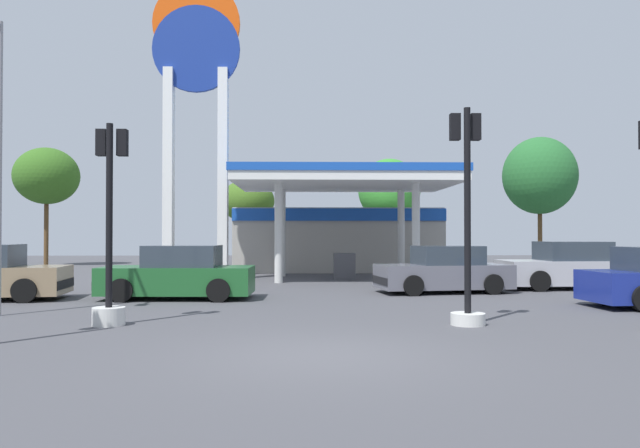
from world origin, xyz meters
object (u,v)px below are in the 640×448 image
object	(u,v)px
tree_1	(248,201)
car_4	(568,267)
car_0	(178,275)
traffic_signal_2	(110,255)
car_1	(444,271)
tree_0	(47,176)
tree_3	(540,176)
station_pole_sign	(196,90)
traffic_signal_3	(467,240)
tree_2	(389,191)

from	to	relation	value
tree_1	car_4	bearing A→B (deg)	-54.48
car_0	traffic_signal_2	bearing A→B (deg)	-94.18
car_1	tree_0	distance (m)	27.16
tree_3	station_pole_sign	bearing A→B (deg)	-145.58
car_4	tree_0	distance (m)	30.09
traffic_signal_3	tree_2	distance (m)	24.59
car_0	traffic_signal_3	xyz separation A→B (m)	(7.20, -5.36, 1.07)
tree_2	car_0	bearing A→B (deg)	-115.10
traffic_signal_2	tree_1	bearing A→B (deg)	88.94
traffic_signal_3	tree_2	bearing A→B (deg)	85.98
car_4	tree_0	world-z (taller)	tree_0
car_1	station_pole_sign	bearing A→B (deg)	147.33
car_0	tree_1	distance (m)	21.30
car_0	tree_3	size ratio (longest dim) A/B	0.55
car_4	car_1	bearing A→B (deg)	-164.78
car_0	traffic_signal_2	xyz separation A→B (m)	(-0.38, -5.23, 0.76)
car_1	tree_1	size ratio (longest dim) A/B	0.83
traffic_signal_2	tree_1	size ratio (longest dim) A/B	0.79
tree_0	tree_3	bearing A→B (deg)	3.58
car_1	tree_1	distance (m)	21.26
station_pole_sign	car_4	distance (m)	16.26
traffic_signal_2	tree_1	xyz separation A→B (m)	(0.49, 26.28, 2.52)
car_0	tree_0	world-z (taller)	tree_0
car_1	traffic_signal_2	xyz separation A→B (m)	(-8.69, -6.94, 0.79)
traffic_signal_3	tree_0	xyz separation A→B (m)	(-19.09, 24.60, 3.63)
car_0	car_1	world-z (taller)	car_0
tree_0	station_pole_sign	bearing A→B (deg)	-46.53
car_0	traffic_signal_3	world-z (taller)	traffic_signal_3
car_4	traffic_signal_2	distance (m)	15.72
car_4	tree_1	bearing A→B (deg)	125.52
tree_0	car_1	bearing A→B (deg)	-40.95
station_pole_sign	traffic_signal_2	distance (m)	14.36
traffic_signal_3	tree_3	xyz separation A→B (m)	(11.83, 26.54, 3.91)
tree_3	tree_2	bearing A→B (deg)	-167.95
car_0	tree_3	xyz separation A→B (m)	(19.03, 21.18, 4.98)
traffic_signal_2	tree_2	distance (m)	26.15
car_1	car_0	bearing A→B (deg)	-168.34
station_pole_sign	tree_2	bearing A→B (deg)	49.60
car_1	car_4	world-z (taller)	car_4
station_pole_sign	car_4	bearing A→B (deg)	-18.34
car_0	traffic_signal_2	distance (m)	5.30
station_pole_sign	car_0	distance (m)	10.52
tree_0	traffic_signal_2	bearing A→B (deg)	-64.81
car_0	traffic_signal_3	bearing A→B (deg)	-36.67
traffic_signal_3	tree_2	size ratio (longest dim) A/B	0.71
car_1	traffic_signal_2	size ratio (longest dim) A/B	1.06
car_0	traffic_signal_3	distance (m)	9.04
station_pole_sign	car_0	world-z (taller)	station_pole_sign
car_1	tree_2	xyz separation A→B (m)	(0.60, 17.30, 3.87)
car_1	car_4	xyz separation A→B (m)	(4.69, 1.28, 0.06)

